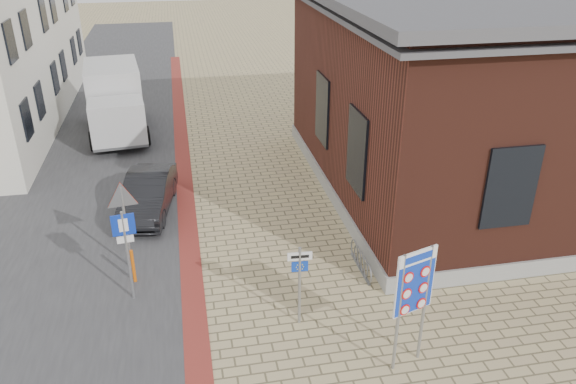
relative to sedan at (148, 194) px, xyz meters
name	(u,v)px	position (x,y,z in m)	size (l,w,h in m)	color
ground	(282,333)	(3.20, -6.86, -0.65)	(120.00, 120.00, 0.00)	tan
road_strip	(103,133)	(-2.30, 8.14, -0.64)	(7.00, 60.00, 0.02)	#38383A
curb_strip	(184,171)	(1.20, 3.14, -0.64)	(0.60, 40.00, 0.02)	maroon
brick_building	(498,89)	(12.19, 0.14, 2.83)	(13.00, 13.00, 6.80)	gray
townhouse_far	(3,12)	(-7.79, 17.14, 3.52)	(7.40, 6.40, 8.30)	silver
bike_rack	(361,261)	(5.85, -4.66, -0.39)	(0.08, 1.80, 0.60)	slate
sedan	(148,194)	(0.00, 0.00, 0.00)	(1.38, 3.95, 1.30)	black
box_truck	(115,101)	(-1.53, 7.98, 0.89)	(2.89, 5.90, 2.97)	slate
border_sign	(415,284)	(5.70, -8.36, 1.44)	(0.96, 0.35, 2.91)	gray
essen_sign	(300,275)	(3.69, -6.56, 0.73)	(0.57, 0.08, 2.12)	gray
parking_sign	(126,241)	(-0.30, -4.81, 1.08)	(0.56, 0.11, 2.53)	gray
yield_sign	(123,205)	(-0.42, -3.36, 1.34)	(0.92, 0.19, 2.60)	gray
bollard	(133,266)	(-0.30, -4.06, -0.15)	(0.09, 0.09, 0.99)	#DB5C0B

